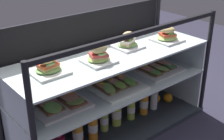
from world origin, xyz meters
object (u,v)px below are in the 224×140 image
(plated_roll_sandwich_far_left, at_px, (128,42))
(juice_bottle_front_right_end, at_px, (116,113))
(open_sandwich_tray_mid_left, at_px, (58,102))
(open_sandwich_tray_right_of_center, at_px, (156,67))
(plated_roll_sandwich_mid_left, at_px, (99,55))
(juice_bottle_front_middle, at_px, (78,133))
(orange_fruit_near_left_post, at_px, (168,98))
(juice_bottle_front_second, at_px, (93,127))
(plated_roll_sandwich_near_left_corner, at_px, (48,67))
(open_sandwich_tray_far_left, at_px, (115,85))
(juice_bottle_back_left, at_px, (131,108))
(plated_roll_sandwich_mid_right, at_px, (167,36))
(juice_bottle_near_post, at_px, (104,119))
(orange_fruit_rolled_forward, at_px, (154,93))
(orange_fruit_beside_bottles, at_px, (156,98))
(juice_bottle_front_left_end, at_px, (154,100))
(juice_bottle_tucked_behind, at_px, (144,102))

(plated_roll_sandwich_far_left, bearing_deg, juice_bottle_front_right_end, -165.60)
(open_sandwich_tray_mid_left, height_order, open_sandwich_tray_right_of_center, open_sandwich_tray_mid_left)
(plated_roll_sandwich_mid_left, relative_size, juice_bottle_front_right_end, 0.81)
(juice_bottle_front_middle, xyz_separation_m, orange_fruit_near_left_post, (0.90, -0.00, -0.06))
(juice_bottle_front_second, bearing_deg, plated_roll_sandwich_near_left_corner, 172.07)
(plated_roll_sandwich_far_left, bearing_deg, open_sandwich_tray_right_of_center, -6.36)
(open_sandwich_tray_far_left, relative_size, juice_bottle_front_middle, 1.48)
(juice_bottle_front_middle, bearing_deg, plated_roll_sandwich_far_left, 6.78)
(open_sandwich_tray_mid_left, bearing_deg, juice_bottle_back_left, -2.75)
(plated_roll_sandwich_mid_right, distance_m, juice_bottle_front_second, 0.85)
(open_sandwich_tray_right_of_center, distance_m, juice_bottle_near_post, 0.57)
(juice_bottle_back_left, bearing_deg, plated_roll_sandwich_mid_left, -173.33)
(plated_roll_sandwich_far_left, distance_m, orange_fruit_rolled_forward, 0.69)
(open_sandwich_tray_right_of_center, height_order, juice_bottle_front_second, open_sandwich_tray_right_of_center)
(open_sandwich_tray_right_of_center, relative_size, orange_fruit_beside_bottles, 4.59)
(plated_roll_sandwich_mid_left, distance_m, juice_bottle_front_second, 0.52)
(plated_roll_sandwich_mid_left, height_order, juice_bottle_front_middle, plated_roll_sandwich_mid_left)
(plated_roll_sandwich_near_left_corner, bearing_deg, open_sandwich_tray_far_left, -4.16)
(juice_bottle_front_middle, relative_size, juice_bottle_front_left_end, 1.17)
(plated_roll_sandwich_far_left, distance_m, juice_bottle_front_second, 0.63)
(plated_roll_sandwich_near_left_corner, distance_m, open_sandwich_tray_mid_left, 0.26)
(open_sandwich_tray_right_of_center, relative_size, juice_bottle_front_second, 1.56)
(open_sandwich_tray_mid_left, distance_m, juice_bottle_tucked_behind, 0.76)
(juice_bottle_front_middle, bearing_deg, orange_fruit_beside_bottles, 4.19)
(juice_bottle_front_right_end, relative_size, juice_bottle_front_left_end, 1.15)
(open_sandwich_tray_mid_left, xyz_separation_m, juice_bottle_front_left_end, (0.83, -0.04, -0.27))
(open_sandwich_tray_mid_left, distance_m, juice_bottle_near_post, 0.43)
(plated_roll_sandwich_far_left, xyz_separation_m, orange_fruit_beside_bottles, (0.33, 0.00, -0.57))
(orange_fruit_beside_bottles, bearing_deg, open_sandwich_tray_right_of_center, -152.16)
(juice_bottle_near_post, xyz_separation_m, orange_fruit_near_left_post, (0.65, -0.03, -0.06))
(open_sandwich_tray_mid_left, bearing_deg, orange_fruit_near_left_post, -2.55)
(juice_bottle_front_second, height_order, juice_bottle_front_right_end, juice_bottle_front_right_end)
(juice_bottle_front_middle, xyz_separation_m, juice_bottle_front_left_end, (0.73, 0.00, -0.02))
(plated_roll_sandwich_mid_right, xyz_separation_m, juice_bottle_front_middle, (-0.80, 0.03, -0.51))
(juice_bottle_back_left, relative_size, orange_fruit_rolled_forward, 2.89)
(open_sandwich_tray_mid_left, bearing_deg, plated_roll_sandwich_mid_right, -4.45)
(juice_bottle_front_left_end, height_order, orange_fruit_rolled_forward, juice_bottle_front_left_end)
(juice_bottle_back_left, bearing_deg, open_sandwich_tray_mid_left, 177.25)
(orange_fruit_beside_bottles, xyz_separation_m, orange_fruit_rolled_forward, (0.06, 0.07, 0.00))
(plated_roll_sandwich_mid_left, distance_m, plated_roll_sandwich_far_left, 0.32)
(plated_roll_sandwich_mid_left, relative_size, juice_bottle_front_second, 0.83)
(juice_bottle_front_right_end, height_order, orange_fruit_beside_bottles, juice_bottle_front_right_end)
(juice_bottle_front_middle, height_order, juice_bottle_near_post, same)
(orange_fruit_rolled_forward, bearing_deg, juice_bottle_back_left, -162.87)
(open_sandwich_tray_far_left, height_order, juice_bottle_front_left_end, open_sandwich_tray_far_left)
(juice_bottle_back_left, height_order, juice_bottle_tucked_behind, juice_bottle_tucked_behind)
(open_sandwich_tray_far_left, xyz_separation_m, orange_fruit_beside_bottles, (0.49, 0.06, -0.31))
(plated_roll_sandwich_mid_right, xyz_separation_m, juice_bottle_front_second, (-0.68, 0.02, -0.51))
(plated_roll_sandwich_near_left_corner, relative_size, orange_fruit_rolled_forward, 2.64)
(open_sandwich_tray_mid_left, xyz_separation_m, juice_bottle_tucked_behind, (0.71, -0.04, -0.25))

